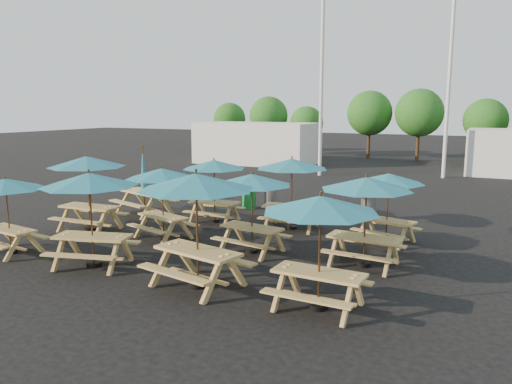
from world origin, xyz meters
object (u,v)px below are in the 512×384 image
at_px(waste_bin_1, 249,197).
at_px(waste_bin_2, 271,197).
at_px(picnic_unit_1, 87,165).
at_px(picnic_unit_2, 144,186).
at_px(picnic_unit_8, 292,167).
at_px(waste_bin_0, 165,190).
at_px(picnic_unit_7, 252,183).
at_px(picnic_unit_0, 6,188).
at_px(waste_bin_3, 369,208).
at_px(picnic_unit_5, 214,167).
at_px(picnic_unit_11, 389,182).
at_px(picnic_unit_3, 89,184).
at_px(picnic_unit_4, 162,177).
at_px(picnic_unit_6, 196,187).
at_px(picnic_unit_10, 366,188).
at_px(picnic_unit_9, 320,209).

relative_size(waste_bin_1, waste_bin_2, 1.00).
xyz_separation_m(picnic_unit_1, picnic_unit_2, (-0.01, 2.74, -1.05)).
bearing_deg(picnic_unit_8, picnic_unit_1, -159.21).
distance_m(picnic_unit_2, waste_bin_0, 2.84).
xyz_separation_m(picnic_unit_1, waste_bin_0, (-0.99, 5.33, -1.67)).
bearing_deg(picnic_unit_7, picnic_unit_0, -144.56).
bearing_deg(picnic_unit_7, waste_bin_2, 118.26).
bearing_deg(waste_bin_1, waste_bin_3, -0.40).
bearing_deg(picnic_unit_5, waste_bin_1, 87.10).
distance_m(picnic_unit_1, picnic_unit_8, 6.41).
bearing_deg(picnic_unit_11, waste_bin_0, 179.15).
height_order(picnic_unit_3, picnic_unit_7, picnic_unit_3).
xyz_separation_m(picnic_unit_4, picnic_unit_5, (0.24, 2.58, 0.01)).
height_order(picnic_unit_2, picnic_unit_4, picnic_unit_2).
xyz_separation_m(picnic_unit_5, waste_bin_1, (0.03, 2.56, -1.45)).
bearing_deg(picnic_unit_4, waste_bin_2, 97.22).
bearing_deg(picnic_unit_3, picnic_unit_2, 101.50).
relative_size(picnic_unit_6, waste_bin_1, 3.50).
bearing_deg(waste_bin_2, waste_bin_1, -149.13).
bearing_deg(picnic_unit_4, picnic_unit_2, 154.24).
bearing_deg(picnic_unit_5, picnic_unit_10, -26.03).
bearing_deg(picnic_unit_4, picnic_unit_7, 15.17).
xyz_separation_m(picnic_unit_0, picnic_unit_6, (5.91, 0.04, 0.42)).
distance_m(picnic_unit_3, picnic_unit_4, 2.90).
distance_m(picnic_unit_10, picnic_unit_11, 2.45).
relative_size(picnic_unit_2, picnic_unit_4, 0.96).
height_order(picnic_unit_6, waste_bin_1, picnic_unit_6).
bearing_deg(picnic_unit_6, picnic_unit_8, 103.22).
bearing_deg(picnic_unit_0, picnic_unit_5, 68.93).
distance_m(picnic_unit_6, picnic_unit_11, 6.21).
bearing_deg(picnic_unit_6, picnic_unit_9, 11.90).
distance_m(picnic_unit_6, waste_bin_2, 8.98).
relative_size(picnic_unit_1, waste_bin_0, 2.96).
bearing_deg(waste_bin_1, picnic_unit_8, -41.19).
bearing_deg(picnic_unit_2, waste_bin_1, 58.37).
relative_size(picnic_unit_7, picnic_unit_9, 1.04).
distance_m(picnic_unit_8, waste_bin_2, 3.78).
bearing_deg(picnic_unit_3, waste_bin_3, 43.38).
relative_size(picnic_unit_8, waste_bin_3, 2.98).
distance_m(picnic_unit_3, waste_bin_1, 8.20).
height_order(picnic_unit_8, picnic_unit_9, picnic_unit_8).
height_order(picnic_unit_0, picnic_unit_1, picnic_unit_1).
bearing_deg(picnic_unit_7, picnic_unit_11, 49.10).
distance_m(picnic_unit_5, waste_bin_2, 3.41).
height_order(picnic_unit_2, waste_bin_3, picnic_unit_2).
bearing_deg(picnic_unit_7, picnic_unit_9, -36.12).
bearing_deg(picnic_unit_5, waste_bin_2, 73.62).
bearing_deg(waste_bin_1, picnic_unit_4, -93.10).
xyz_separation_m(picnic_unit_5, picnic_unit_7, (2.76, -2.70, 0.01)).
height_order(picnic_unit_3, waste_bin_0, picnic_unit_3).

